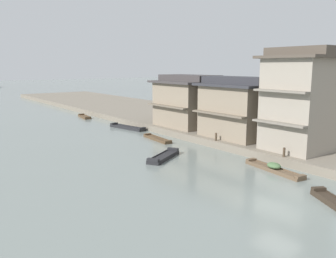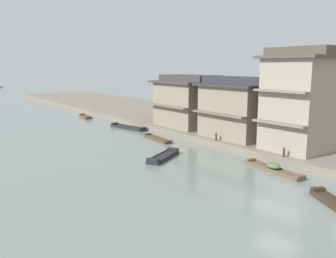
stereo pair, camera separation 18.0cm
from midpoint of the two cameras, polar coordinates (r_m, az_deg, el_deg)
name	(u,v)px [view 2 (the right image)]	position (r m, az deg, el deg)	size (l,w,h in m)	color
ground_plane	(278,205)	(21.84, 17.42, -11.58)	(400.00, 400.00, 0.00)	gray
riverbank_right	(179,117)	(53.51, 1.80, 1.97)	(18.00, 110.00, 0.71)	slate
boat_foreground_poled	(336,205)	(22.67, 25.63, -10.89)	(2.87, 4.18, 0.48)	#33281E
boat_moored_nearest	(163,157)	(30.70, -0.59, -4.49)	(4.41, 3.19, 0.51)	#232326
boat_moored_second	(273,169)	(28.27, 16.74, -6.11)	(1.72, 5.54, 0.67)	brown
boat_moored_third	(85,117)	(56.56, -13.04, 1.93)	(1.56, 4.26, 0.40)	brown
boat_moored_far	(157,139)	(38.41, -1.58, -1.60)	(1.35, 4.93, 0.35)	brown
boat_midriver_drifting	(128,128)	(45.56, -6.34, 0.24)	(2.24, 5.84, 0.48)	#232326
house_waterfront_nearest	(299,100)	(32.09, 20.48, 4.32)	(5.79, 5.79, 8.74)	gray
house_waterfront_second	(236,108)	(36.48, 11.01, 3.31)	(5.52, 7.67, 6.14)	gray
house_waterfront_tall	(189,101)	(43.12, 3.54, 4.49)	(7.08, 7.87, 6.14)	gray
mooring_post_dock_near	(284,152)	(29.92, 18.27, -3.59)	(0.20, 0.20, 0.75)	#473828
mooring_post_dock_mid	(216,137)	(34.92, 7.87, -1.25)	(0.20, 0.20, 0.75)	#473828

